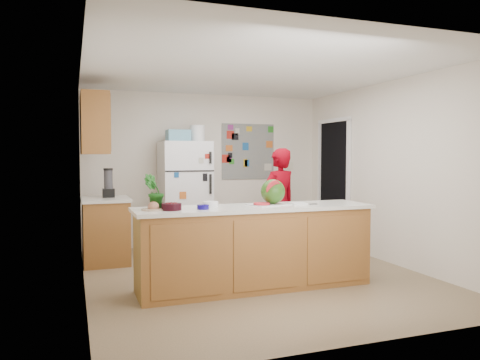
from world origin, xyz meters
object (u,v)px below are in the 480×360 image
object	(u,v)px
cherry_bowl	(172,207)
watermelon	(273,191)
refrigerator	(185,196)
person	(279,204)

from	to	relation	value
cherry_bowl	watermelon	bearing A→B (deg)	6.35
refrigerator	cherry_bowl	bearing A→B (deg)	-105.99
watermelon	cherry_bowl	bearing A→B (deg)	-173.65
person	cherry_bowl	size ratio (longest dim) A/B	7.75
cherry_bowl	person	bearing A→B (deg)	35.73
person	cherry_bowl	distance (m)	2.22
person	watermelon	size ratio (longest dim) A/B	5.66
watermelon	cherry_bowl	world-z (taller)	watermelon
person	refrigerator	bearing A→B (deg)	-64.58
refrigerator	watermelon	bearing A→B (deg)	-77.96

